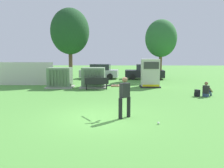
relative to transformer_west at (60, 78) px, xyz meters
name	(u,v)px	position (x,y,z in m)	size (l,w,h in m)	color
ground_plane	(101,118)	(3.88, -8.97, -0.79)	(96.00, 96.00, 0.00)	#51933D
fence_panel	(26,74)	(-3.37, 1.53, 0.21)	(4.80, 0.12, 2.00)	beige
transformer_west	(60,78)	(0.00, 0.00, 0.00)	(2.10, 1.70, 1.62)	#9E9B93
transformer_mid_west	(93,78)	(2.68, 0.09, 0.00)	(2.10, 1.70, 1.62)	#9E9B93
generator_enclosure	(150,73)	(7.29, 0.53, 0.35)	(1.60, 1.40, 2.30)	#262626
park_bench	(97,83)	(3.03, -1.04, -0.25)	(1.84, 0.68, 0.92)	black
batter	(124,95)	(4.83, -8.93, 0.19)	(1.27, 1.36, 1.74)	black
sports_ball	(158,123)	(6.14, -9.84, -0.74)	(0.09, 0.09, 0.09)	white
seated_spectator	(207,91)	(10.28, -3.80, -0.41)	(0.75, 0.73, 0.96)	#384C75
backpack	(197,93)	(9.68, -3.80, -0.57)	(0.34, 0.37, 0.44)	black
tree_left	(70,32)	(0.06, 4.18, 4.06)	(3.70, 3.70, 7.07)	brown
tree_center_left	(161,39)	(9.22, 6.49, 3.55)	(3.31, 3.31, 6.32)	brown
parked_car_leftmost	(99,72)	(2.65, 7.25, -0.04)	(4.34, 2.21, 1.62)	#B2B2B7
parked_car_left_of_center	(145,72)	(7.65, 6.89, -0.04)	(4.31, 2.14, 1.62)	black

